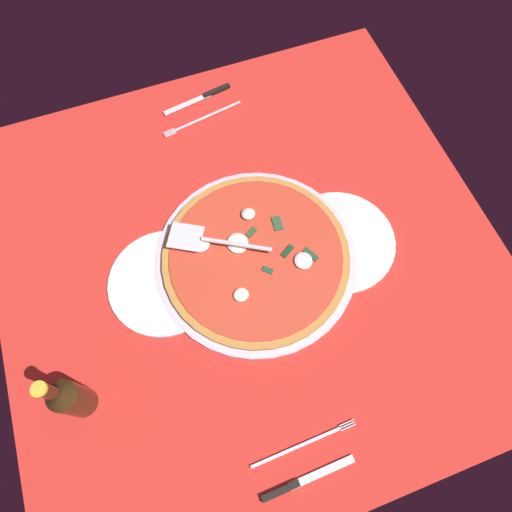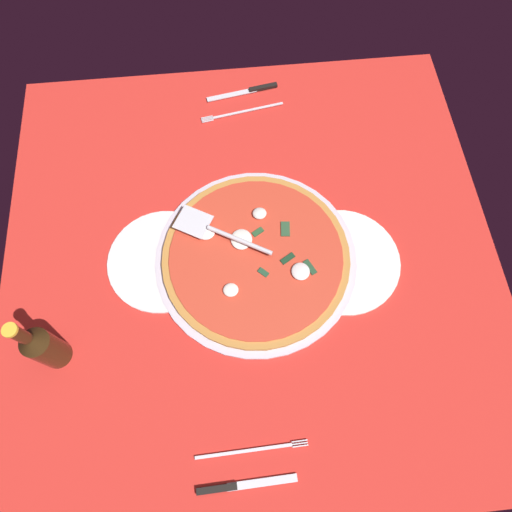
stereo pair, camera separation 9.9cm
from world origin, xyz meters
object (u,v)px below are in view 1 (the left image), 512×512
dinner_plate_right (339,241)px  place_setting_near (302,464)px  dinner_plate_left (165,283)px  pizza_server (213,241)px  beer_bottle (69,398)px  pizza (255,256)px  place_setting_far (203,108)px

dinner_plate_right → place_setting_near: place_setting_near is taller
dinner_plate_left → place_setting_near: size_ratio=1.09×
dinner_plate_left → dinner_plate_right: bearing=-5.4°
dinner_plate_left → pizza_server: bearing=19.5°
pizza_server → beer_bottle: beer_bottle is taller
beer_bottle → place_setting_near: bearing=-34.6°
pizza → place_setting_far: (1.79, 44.20, -1.48)cm
place_setting_near → pizza_server: bearing=90.4°
dinner_plate_right → dinner_plate_left: bearing=174.6°
pizza_server → place_setting_near: bearing=121.9°
dinner_plate_right → beer_bottle: beer_bottle is taller
dinner_plate_right → place_setting_near: 46.47cm
dinner_plate_right → place_setting_far: size_ratio=1.14×
place_setting_near → place_setting_far: bearing=83.2°
pizza_server → place_setting_far: pizza_server is taller
dinner_plate_left → pizza_server: 13.75cm
dinner_plate_left → pizza: pizza is taller
pizza → pizza_server: pizza_server is taller
pizza_server → place_setting_far: size_ratio=0.98×
pizza → pizza_server: bearing=143.5°
dinner_plate_right → pizza: size_ratio=0.61×
place_setting_far → pizza_server: bearing=66.7°
place_setting_far → place_setting_near: bearing=75.3°
pizza → beer_bottle: (-41.66, -17.04, 6.08)cm
beer_bottle → dinner_plate_right: bearing=13.5°
place_setting_near → dinner_plate_left: bearing=106.7°
dinner_plate_left → dinner_plate_right: same height
pizza → beer_bottle: bearing=-157.8°
dinner_plate_left → place_setting_far: bearing=62.8°
dinner_plate_left → pizza_server: size_ratio=1.14×
pizza_server → place_setting_far: 39.83cm
pizza_server → place_setting_far: (9.49, 38.51, -3.64)cm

